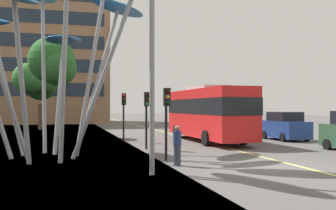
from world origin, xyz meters
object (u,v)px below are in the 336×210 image
(car_side_street, at_px, (233,123))
(street_lamp, at_px, (160,43))
(pedestrian, at_px, (177,146))
(traffic_light_island_mid, at_px, (124,107))
(red_bus, at_px, (207,111))
(leaf_sculpture, at_px, (48,6))
(car_parked_far, at_px, (285,127))
(traffic_light_kerb_near, at_px, (167,108))
(traffic_light_kerb_far, at_px, (147,108))

(car_side_street, xyz_separation_m, street_lamp, (-11.41, -18.39, 3.67))
(pedestrian, bearing_deg, traffic_light_island_mid, 92.63)
(red_bus, distance_m, car_side_street, 8.49)
(leaf_sculpture, bearing_deg, pedestrian, -38.84)
(red_bus, bearing_deg, traffic_light_island_mid, 170.24)
(car_parked_far, distance_m, car_side_street, 7.24)
(car_parked_far, bearing_deg, traffic_light_kerb_near, -144.16)
(leaf_sculpture, height_order, traffic_light_kerb_near, leaf_sculpture)
(car_parked_far, bearing_deg, pedestrian, -139.01)
(traffic_light_island_mid, bearing_deg, traffic_light_kerb_far, -83.50)
(pedestrian, bearing_deg, red_bus, 62.66)
(car_side_street, bearing_deg, traffic_light_kerb_near, -124.21)
(red_bus, xyz_separation_m, street_lamp, (-6.32, -11.69, 2.56))
(car_side_street, relative_size, street_lamp, 0.53)
(traffic_light_kerb_near, distance_m, pedestrian, 2.21)
(street_lamp, bearing_deg, traffic_light_kerb_near, 70.82)
(traffic_light_kerb_far, relative_size, car_parked_far, 0.80)
(traffic_light_kerb_near, distance_m, traffic_light_kerb_far, 4.53)
(red_bus, xyz_separation_m, leaf_sculpture, (-10.32, -5.85, 5.12))
(traffic_light_island_mid, bearing_deg, traffic_light_kerb_near, -87.01)
(street_lamp, height_order, pedestrian, street_lamp)
(traffic_light_kerb_far, xyz_separation_m, car_side_street, (10.21, 10.58, -1.36))
(traffic_light_kerb_far, bearing_deg, car_parked_far, 17.22)
(traffic_light_kerb_far, xyz_separation_m, car_parked_far, (10.87, 3.37, -1.38))
(traffic_light_kerb_near, xyz_separation_m, traffic_light_island_mid, (-0.49, 9.38, 0.06))
(traffic_light_kerb_far, bearing_deg, red_bus, 37.12)
(pedestrian, bearing_deg, street_lamp, -124.36)
(traffic_light_island_mid, xyz_separation_m, street_lamp, (-0.65, -12.66, 2.24))
(traffic_light_island_mid, relative_size, car_parked_far, 0.83)
(red_bus, xyz_separation_m, car_side_street, (5.09, 6.70, -1.11))
(traffic_light_kerb_near, height_order, street_lamp, street_lamp)
(traffic_light_kerb_far, relative_size, pedestrian, 1.97)
(red_bus, height_order, traffic_light_kerb_far, red_bus)
(leaf_sculpture, xyz_separation_m, car_side_street, (15.41, 12.55, -6.23))
(red_bus, relative_size, traffic_light_island_mid, 3.24)
(traffic_light_kerb_far, bearing_deg, traffic_light_island_mid, 96.50)
(traffic_light_kerb_near, xyz_separation_m, traffic_light_kerb_far, (0.06, 4.53, -0.01))
(traffic_light_island_mid, bearing_deg, street_lamp, -92.95)
(red_bus, relative_size, traffic_light_kerb_near, 3.33)
(traffic_light_kerb_far, height_order, pedestrian, traffic_light_kerb_far)
(car_parked_far, relative_size, pedestrian, 2.45)
(street_lamp, relative_size, pedestrian, 4.47)
(street_lamp, xyz_separation_m, pedestrian, (1.16, 1.69, -3.83))
(traffic_light_kerb_far, bearing_deg, car_side_street, 46.02)
(leaf_sculpture, height_order, street_lamp, leaf_sculpture)
(traffic_light_kerb_near, bearing_deg, traffic_light_kerb_far, 89.20)
(traffic_light_kerb_near, relative_size, traffic_light_island_mid, 0.97)
(leaf_sculpture, distance_m, street_lamp, 7.53)
(traffic_light_island_mid, xyz_separation_m, pedestrian, (0.50, -10.97, -1.59))
(street_lamp, bearing_deg, car_side_street, 58.18)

